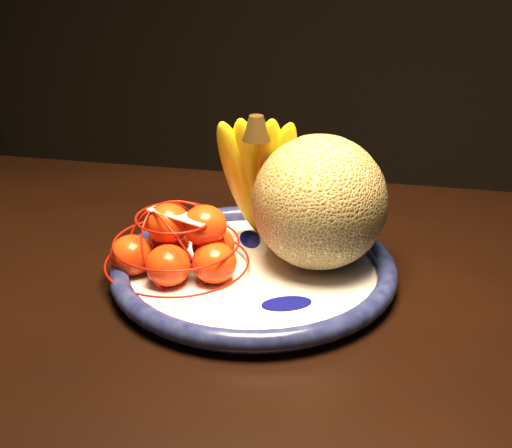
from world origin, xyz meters
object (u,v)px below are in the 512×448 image
(mandarin_bag, at_px, (180,246))
(banana_bunch, at_px, (258,172))
(dining_table, at_px, (351,388))
(fruit_bowl, at_px, (254,270))
(cantaloupe, at_px, (319,202))

(mandarin_bag, bearing_deg, banana_bunch, 55.97)
(dining_table, xyz_separation_m, mandarin_bag, (-0.22, 0.05, 0.13))
(fruit_bowl, bearing_deg, dining_table, -28.52)
(cantaloupe, xyz_separation_m, mandarin_bag, (-0.15, -0.07, -0.05))
(banana_bunch, relative_size, mandarin_bag, 1.06)
(fruit_bowl, height_order, cantaloupe, cantaloupe)
(fruit_bowl, height_order, mandarin_bag, mandarin_bag)
(cantaloupe, distance_m, banana_bunch, 0.09)
(dining_table, distance_m, banana_bunch, 0.28)
(dining_table, xyz_separation_m, fruit_bowl, (-0.13, 0.07, 0.09))
(fruit_bowl, bearing_deg, mandarin_bag, -163.11)
(mandarin_bag, bearing_deg, dining_table, -12.41)
(banana_bunch, xyz_separation_m, mandarin_bag, (-0.07, -0.10, -0.06))
(cantaloupe, relative_size, mandarin_bag, 0.88)
(fruit_bowl, distance_m, mandarin_bag, 0.09)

